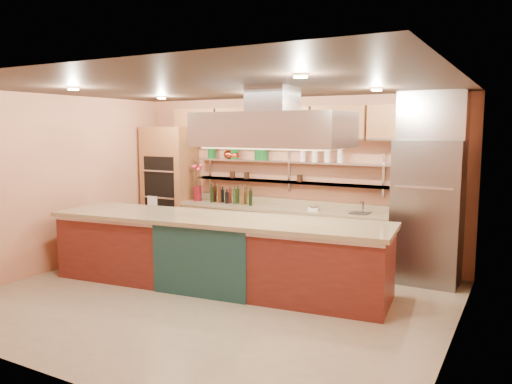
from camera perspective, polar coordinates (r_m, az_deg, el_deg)
The scene contains 21 objects.
floor at distance 6.88m, azimuth -4.89°, elevation -12.06°, with size 6.00×5.00×0.02m, color tan.
ceiling at distance 6.52m, azimuth -5.16°, elevation 11.94°, with size 6.00×5.00×0.02m, color black.
wall_back at distance 8.73m, azimuth 4.18°, elevation 1.55°, with size 6.00×0.04×2.80m, color tan.
wall_front at distance 4.72m, azimuth -22.24°, elevation -3.82°, with size 6.00×0.04×2.80m, color tan.
wall_left at distance 8.59m, azimuth -21.87°, elevation 0.95°, with size 0.04×5.00×2.80m, color tan.
wall_right at distance 5.49m, azimuth 21.95°, elevation -2.31°, with size 0.04×5.00×2.80m, color tan.
oven_stack at distance 9.77m, azimuth -9.80°, elevation 0.59°, with size 0.95×0.64×2.30m, color #9C6338.
refrigerator at distance 7.73m, azimuth 19.02°, elevation -2.18°, with size 0.95×0.72×2.10m, color slate.
back_counter at distance 8.62m, azimuth 2.98°, elevation -4.80°, with size 3.84×0.64×0.93m, color tan.
wall_shelf_lower at distance 8.64m, azimuth 3.51°, elevation 1.16°, with size 3.60×0.26×0.03m, color #B3B4BA.
wall_shelf_upper at distance 8.61m, azimuth 3.53°, elevation 3.48°, with size 3.60×0.26×0.03m, color #B3B4BA.
upper_cabinets at distance 8.52m, azimuth 3.72°, elevation 7.81°, with size 4.60×0.36×0.55m, color #9C6338.
range_hood at distance 6.55m, azimuth 1.91°, elevation 7.13°, with size 2.00×1.00×0.45m, color #B3B4BA.
ceiling_downlights at distance 6.69m, azimuth -4.18°, elevation 11.58°, with size 4.00×2.80×0.02m, color #FFE5A5.
island at distance 7.22m, azimuth -4.57°, elevation -6.84°, with size 4.88×1.06×1.02m, color maroon.
flower_vase at distance 9.36m, azimuth -6.69°, elevation -0.13°, with size 0.16×0.16×0.28m, color #5F0E16.
oil_bottle_cluster at distance 8.94m, azimuth -2.74°, elevation -0.37°, with size 0.93×0.27×0.30m, color black.
kitchen_scale at distance 8.24m, azimuth 6.67°, elevation -1.78°, with size 0.17×0.13×0.10m, color white.
bar_faucet at distance 8.07m, azimuth 12.14°, elevation -1.72°, with size 0.03×0.03×0.20m, color silver.
copper_kettle at distance 9.17m, azimuth -3.12°, elevation 4.29°, with size 0.20×0.20×0.16m, color #CD4E2F.
green_canister at distance 8.81m, azimuth 0.84°, elevation 4.31°, with size 0.16×0.16×0.19m, color #104C1C.
Camera 1 is at (3.63, -5.39, 2.26)m, focal length 35.00 mm.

